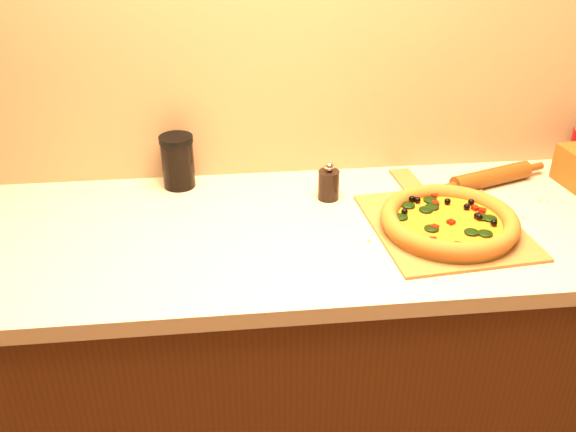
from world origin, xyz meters
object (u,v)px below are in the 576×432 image
object	(u,v)px
pepper_grinder	(329,184)
rolling_pin	(491,177)
pizza	(449,221)
dark_jar	(178,161)
pizza_peel	(443,223)

from	to	relation	value
pepper_grinder	rolling_pin	xyz separation A→B (m)	(0.47, 0.03, -0.02)
rolling_pin	pizza	bearing A→B (deg)	-130.52
pepper_grinder	dark_jar	xyz separation A→B (m)	(-0.40, 0.12, 0.03)
pizza	dark_jar	world-z (taller)	dark_jar
pizza	dark_jar	size ratio (longest dim) A/B	2.25
pizza_peel	pizza	bearing A→B (deg)	-92.81
rolling_pin	pizza_peel	bearing A→B (deg)	-135.45
pizza	dark_jar	xyz separation A→B (m)	(-0.67, 0.33, 0.05)
pizza_peel	pizza	distance (m)	0.04
rolling_pin	dark_jar	size ratio (longest dim) A/B	2.39
rolling_pin	dark_jar	xyz separation A→B (m)	(-0.87, 0.09, 0.05)
pizza	pepper_grinder	size ratio (longest dim) A/B	3.12
pepper_grinder	rolling_pin	distance (m)	0.47
dark_jar	rolling_pin	bearing A→B (deg)	-6.02
pepper_grinder	dark_jar	distance (m)	0.42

